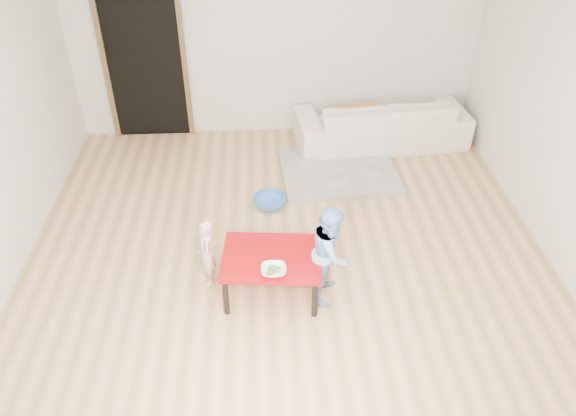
{
  "coord_description": "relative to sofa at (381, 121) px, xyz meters",
  "views": [
    {
      "loc": [
        -0.22,
        -4.19,
        3.55
      ],
      "look_at": [
        0.0,
        -0.2,
        0.65
      ],
      "focal_mm": 35.0,
      "sensor_mm": 36.0,
      "label": 1
    }
  ],
  "objects": [
    {
      "name": "floor",
      "position": [
        -1.3,
        -2.05,
        -0.31
      ],
      "size": [
        5.0,
        5.0,
        0.01
      ],
      "primitive_type": "cube",
      "color": "#9F7E44",
      "rests_on": "ground"
    },
    {
      "name": "back_wall",
      "position": [
        -1.3,
        0.45,
        0.99
      ],
      "size": [
        5.0,
        0.02,
        2.6
      ],
      "primitive_type": "cube",
      "color": "silver",
      "rests_on": "floor"
    },
    {
      "name": "right_wall",
      "position": [
        1.2,
        -2.05,
        0.99
      ],
      "size": [
        0.02,
        5.0,
        2.6
      ],
      "primitive_type": "cube",
      "color": "silver",
      "rests_on": "floor"
    },
    {
      "name": "doorway",
      "position": [
        -2.9,
        0.43,
        0.72
      ],
      "size": [
        1.02,
        0.08,
        2.11
      ],
      "primitive_type": null,
      "color": "brown",
      "rests_on": "back_wall"
    },
    {
      "name": "sofa",
      "position": [
        0.0,
        0.0,
        0.0
      ],
      "size": [
        2.19,
        1.04,
        0.62
      ],
      "primitive_type": "imported",
      "rotation": [
        0.0,
        0.0,
        3.24
      ],
      "color": "white",
      "rests_on": "floor"
    },
    {
      "name": "cushion",
      "position": [
        -0.3,
        -0.17,
        0.16
      ],
      "size": [
        0.54,
        0.49,
        0.13
      ],
      "primitive_type": "cube",
      "rotation": [
        0.0,
        0.0,
        0.15
      ],
      "color": "orange",
      "rests_on": "sofa"
    },
    {
      "name": "red_table",
      "position": [
        -1.46,
        -2.62,
        -0.1
      ],
      "size": [
        0.9,
        0.71,
        0.42
      ],
      "primitive_type": null,
      "rotation": [
        0.0,
        0.0,
        -0.09
      ],
      "color": "#92080A",
      "rests_on": "floor"
    },
    {
      "name": "bowl",
      "position": [
        -1.45,
        -2.83,
        0.14
      ],
      "size": [
        0.21,
        0.21,
        0.05
      ],
      "primitive_type": "imported",
      "color": "white",
      "rests_on": "red_table"
    },
    {
      "name": "broccoli",
      "position": [
        -1.45,
        -2.83,
        0.14
      ],
      "size": [
        0.12,
        0.12,
        0.06
      ],
      "primitive_type": null,
      "color": "#2D5919",
      "rests_on": "red_table"
    },
    {
      "name": "child_pink",
      "position": [
        -2.03,
        -2.44,
        0.02
      ],
      "size": [
        0.21,
        0.27,
        0.66
      ],
      "primitive_type": "imported",
      "rotation": [
        0.0,
        0.0,
        -1.35
      ],
      "color": "#DC647D",
      "rests_on": "floor"
    },
    {
      "name": "child_blue",
      "position": [
        -0.95,
        -2.65,
        0.15
      ],
      "size": [
        0.48,
        0.54,
        0.92
      ],
      "primitive_type": "imported",
      "rotation": [
        0.0,
        0.0,
        1.23
      ],
      "color": "#67A8F0",
      "rests_on": "floor"
    },
    {
      "name": "basin",
      "position": [
        -1.44,
        -1.31,
        -0.25
      ],
      "size": [
        0.36,
        0.36,
        0.11
      ],
      "primitive_type": "imported",
      "color": "#306CB8",
      "rests_on": "floor"
    },
    {
      "name": "blanket",
      "position": [
        -0.61,
        -0.69,
        -0.28
      ],
      "size": [
        1.39,
        1.18,
        0.07
      ],
      "primitive_type": null,
      "rotation": [
        0.0,
        0.0,
        0.06
      ],
      "color": "#9C968A",
      "rests_on": "floor"
    }
  ]
}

